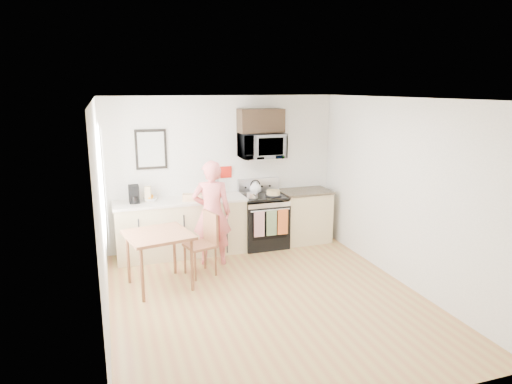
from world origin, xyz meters
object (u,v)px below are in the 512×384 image
object	(u,v)px
cake	(273,193)
chair	(208,234)
microwave	(262,146)
range	(263,222)
person	(212,213)
dining_table	(158,240)

from	to	relation	value
cake	chair	bearing A→B (deg)	-150.20
microwave	chair	bearing A→B (deg)	-140.39
range	person	bearing A→B (deg)	-153.04
microwave	cake	xyz separation A→B (m)	(0.14, -0.22, -0.79)
range	chair	bearing A→B (deg)	-143.54
microwave	person	bearing A→B (deg)	-148.62
range	cake	bearing A→B (deg)	-40.25
dining_table	cake	size ratio (longest dim) A/B	3.05
microwave	dining_table	xyz separation A→B (m)	(-1.93, -1.25, -1.07)
person	microwave	bearing A→B (deg)	-135.79
person	dining_table	world-z (taller)	person
cake	person	bearing A→B (deg)	-160.79
dining_table	cake	bearing A→B (deg)	26.55
chair	microwave	bearing A→B (deg)	23.25
dining_table	range	bearing A→B (deg)	30.80
person	cake	xyz separation A→B (m)	(1.17, 0.41, 0.14)
microwave	dining_table	world-z (taller)	microwave
microwave	dining_table	distance (m)	2.54
person	dining_table	distance (m)	1.10
person	cake	world-z (taller)	person
chair	cake	distance (m)	1.56
range	person	size ratio (longest dim) A/B	0.70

